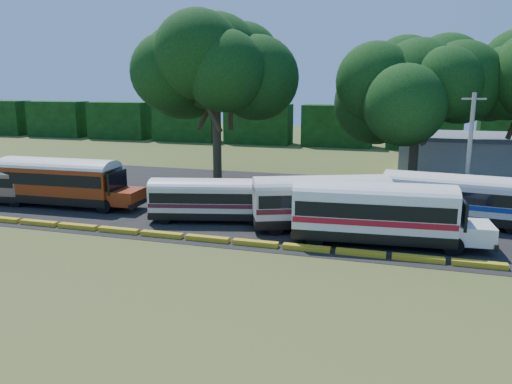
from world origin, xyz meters
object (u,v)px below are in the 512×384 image
(bus_white_red, at_px, (377,210))
(tree_west, at_px, (216,62))
(bus_cream_west, at_px, (207,197))
(bus_red, at_px, (63,179))

(bus_white_red, xyz_separation_m, tree_west, (-15.30, 14.27, 8.91))
(bus_cream_west, distance_m, bus_white_red, 11.43)
(bus_cream_west, height_order, bus_white_red, bus_white_red)
(bus_cream_west, relative_size, bus_white_red, 0.81)
(tree_west, bearing_deg, bus_cream_west, -72.13)
(tree_west, bearing_deg, bus_red, -124.66)
(bus_red, bearing_deg, bus_cream_west, -5.64)
(bus_white_red, height_order, tree_west, tree_west)
(bus_cream_west, height_order, tree_west, tree_west)
(bus_red, bearing_deg, bus_white_red, -8.24)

